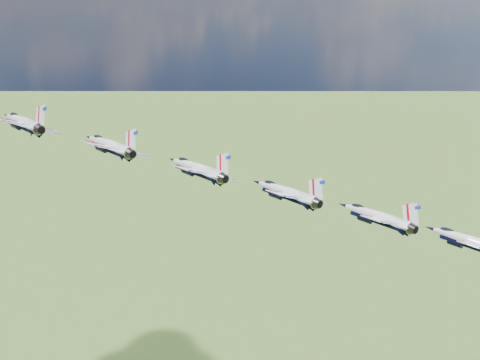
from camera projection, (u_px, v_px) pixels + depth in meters
jet_0 at (22, 122)px, 86.13m from camera, size 11.22×14.39×7.10m
jet_1 at (108, 145)px, 85.49m from camera, size 11.22×14.39×7.10m
jet_2 at (196, 168)px, 84.86m from camera, size 11.22×14.39×7.10m
jet_3 at (285, 192)px, 84.22m from camera, size 11.22×14.39×7.10m
jet_4 at (375, 216)px, 83.58m from camera, size 11.22×14.39×7.10m
jet_5 at (467, 240)px, 82.94m from camera, size 11.22×14.39×7.10m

